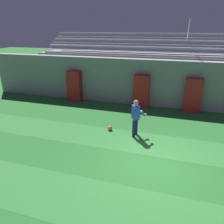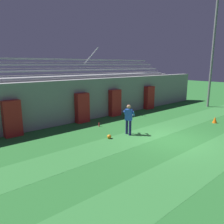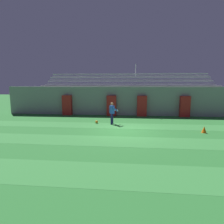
{
  "view_description": "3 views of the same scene",
  "coord_description": "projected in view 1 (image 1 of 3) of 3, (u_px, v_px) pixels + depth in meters",
  "views": [
    {
      "loc": [
        0.57,
        -6.61,
        4.53
      ],
      "look_at": [
        -2.2,
        2.41,
        0.88
      ],
      "focal_mm": 35.0,
      "sensor_mm": 36.0,
      "label": 1
    },
    {
      "loc": [
        -9.26,
        -5.95,
        3.78
      ],
      "look_at": [
        -1.5,
        2.91,
        1.2
      ],
      "focal_mm": 35.0,
      "sensor_mm": 36.0,
      "label": 2
    },
    {
      "loc": [
        0.33,
        -11.93,
        3.04
      ],
      "look_at": [
        -1.14,
        3.19,
        0.77
      ],
      "focal_mm": 30.0,
      "sensor_mm": 36.0,
      "label": 3
    }
  ],
  "objects": [
    {
      "name": "turf_stripe_far",
      "position": [
        156.0,
        145.0,
        9.03
      ],
      "size": [
        28.0,
        1.88,
        0.01
      ],
      "primitive_type": "cube",
      "color": "#337A38",
      "rests_on": "ground"
    },
    {
      "name": "turf_stripe_mid",
      "position": [
        140.0,
        214.0,
        5.68
      ],
      "size": [
        28.0,
        1.88,
        0.01
      ],
      "primitive_type": "cube",
      "color": "#337A38",
      "rests_on": "ground"
    },
    {
      "name": "bleacher_stand",
      "position": [
        170.0,
        76.0,
        14.71
      ],
      "size": [
        18.0,
        3.35,
        5.03
      ],
      "color": "gray",
      "rests_on": "ground"
    },
    {
      "name": "padding_pillar_far_left",
      "position": [
        74.0,
        86.0,
        14.24
      ],
      "size": [
        0.91,
        0.44,
        1.94
      ],
      "primitive_type": "cube",
      "color": "#B21E1E",
      "rests_on": "ground"
    },
    {
      "name": "goalkeeper",
      "position": [
        136.0,
        116.0,
        9.48
      ],
      "size": [
        0.71,
        0.74,
        1.67
      ],
      "color": "#19194C",
      "rests_on": "ground"
    },
    {
      "name": "ground_plane",
      "position": [
        152.0,
        165.0,
        7.68
      ],
      "size": [
        80.0,
        80.0,
        0.0
      ],
      "primitive_type": "plane",
      "color": "#286B2D"
    },
    {
      "name": "soccer_ball",
      "position": [
        110.0,
        128.0,
        10.28
      ],
      "size": [
        0.22,
        0.22,
        0.22
      ],
      "primitive_type": "sphere",
      "color": "orange",
      "rests_on": "ground"
    },
    {
      "name": "back_wall",
      "position": [
        168.0,
        84.0,
        12.97
      ],
      "size": [
        24.0,
        0.6,
        2.8
      ],
      "primitive_type": "cube",
      "color": "gray",
      "rests_on": "ground"
    },
    {
      "name": "padding_pillar_gate_right",
      "position": [
        193.0,
        96.0,
        12.23
      ],
      "size": [
        0.91,
        0.44,
        1.94
      ],
      "primitive_type": "cube",
      "color": "#B21E1E",
      "rests_on": "ground"
    },
    {
      "name": "water_bottle",
      "position": [
        139.0,
        114.0,
        11.9
      ],
      "size": [
        0.07,
        0.07,
        0.24
      ],
      "primitive_type": "cylinder",
      "color": "red",
      "rests_on": "ground"
    },
    {
      "name": "padding_pillar_gate_left",
      "position": [
        141.0,
        91.0,
        13.03
      ],
      "size": [
        0.91,
        0.44,
        1.94
      ],
      "primitive_type": "cube",
      "color": "#B21E1E",
      "rests_on": "ground"
    }
  ]
}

